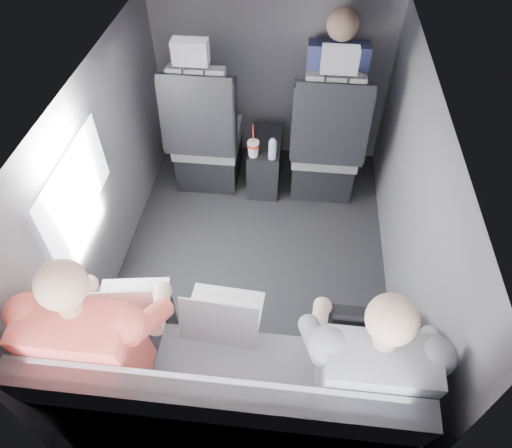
# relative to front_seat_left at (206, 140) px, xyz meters

# --- Properties ---
(floor) EXTENTS (2.60, 2.60, 0.00)m
(floor) POSITION_rel_front_seat_left_xyz_m (0.45, -0.84, -0.40)
(floor) COLOR black
(floor) RESTS_ON ground
(ceiling) EXTENTS (2.60, 2.60, 0.00)m
(ceiling) POSITION_rel_front_seat_left_xyz_m (0.45, -0.84, 0.95)
(ceiling) COLOR #B2B2AD
(ceiling) RESTS_ON panel_back
(panel_left) EXTENTS (0.02, 2.60, 1.35)m
(panel_left) POSITION_rel_front_seat_left_xyz_m (-0.45, -0.84, 0.27)
(panel_left) COLOR #56565B
(panel_left) RESTS_ON floor
(panel_right) EXTENTS (0.02, 2.60, 1.35)m
(panel_right) POSITION_rel_front_seat_left_xyz_m (1.35, -0.84, 0.27)
(panel_right) COLOR #56565B
(panel_right) RESTS_ON floor
(panel_front) EXTENTS (1.80, 0.02, 1.35)m
(panel_front) POSITION_rel_front_seat_left_xyz_m (0.45, 0.46, 0.27)
(panel_front) COLOR #56565B
(panel_front) RESTS_ON floor
(panel_back) EXTENTS (1.80, 0.02, 1.35)m
(panel_back) POSITION_rel_front_seat_left_xyz_m (0.45, -2.14, 0.27)
(panel_back) COLOR #56565B
(panel_back) RESTS_ON floor
(side_window) EXTENTS (0.02, 0.75, 0.42)m
(side_window) POSITION_rel_front_seat_left_xyz_m (-0.43, -1.14, 0.50)
(side_window) COLOR white
(side_window) RESTS_ON panel_left
(seatbelt) EXTENTS (0.35, 0.11, 0.59)m
(seatbelt) POSITION_rel_front_seat_left_xyz_m (0.90, -0.17, 0.40)
(seatbelt) COLOR black
(seatbelt) RESTS_ON front_seat_right
(front_seat_left) EXTENTS (0.52, 0.58, 1.26)m
(front_seat_left) POSITION_rel_front_seat_left_xyz_m (0.00, 0.00, 0.00)
(front_seat_left) COLOR black
(front_seat_left) RESTS_ON floor
(front_seat_right) EXTENTS (0.52, 0.58, 1.26)m
(front_seat_right) POSITION_rel_front_seat_left_xyz_m (0.90, 0.00, 0.00)
(front_seat_right) COLOR black
(front_seat_right) RESTS_ON floor
(center_console) EXTENTS (0.24, 0.48, 0.41)m
(center_console) POSITION_rel_front_seat_left_xyz_m (0.45, 0.04, -0.20)
(center_console) COLOR black
(center_console) RESTS_ON floor
(rear_bench) EXTENTS (1.60, 0.57, 0.92)m
(rear_bench) POSITION_rel_front_seat_left_xyz_m (0.45, -1.90, -0.09)
(rear_bench) COLOR #57585C
(rear_bench) RESTS_ON floor
(soda_cup) EXTENTS (0.09, 0.09, 0.27)m
(soda_cup) POSITION_rel_front_seat_left_xyz_m (0.38, -0.14, 0.07)
(soda_cup) COLOR white
(soda_cup) RESTS_ON center_console
(water_bottle) EXTENTS (0.06, 0.06, 0.17)m
(water_bottle) POSITION_rel_front_seat_left_xyz_m (0.52, -0.16, 0.08)
(water_bottle) COLOR #ABCEE8
(water_bottle) RESTS_ON center_console
(laptop_white) EXTENTS (0.37, 0.37, 0.25)m
(laptop_white) POSITION_rel_front_seat_left_xyz_m (-0.06, -1.63, 0.23)
(laptop_white) COLOR white
(laptop_white) RESTS_ON passenger_rear_left
(laptop_silver) EXTENTS (0.37, 0.34, 0.26)m
(laptop_silver) POSITION_rel_front_seat_left_xyz_m (0.40, -1.64, 0.23)
(laptop_silver) COLOR #B6B6BB
(laptop_silver) RESTS_ON rear_bench
(laptop_black) EXTENTS (0.30, 0.27, 0.22)m
(laptop_black) POSITION_rel_front_seat_left_xyz_m (1.04, -1.65, 0.23)
(laptop_black) COLOR black
(laptop_black) RESTS_ON passenger_rear_right
(passenger_rear_left) EXTENTS (0.53, 0.65, 1.27)m
(passenger_rear_left) POSITION_rel_front_seat_left_xyz_m (-0.10, -1.81, 0.25)
(passenger_rear_left) COLOR #2E2D32
(passenger_rear_left) RESTS_ON rear_bench
(passenger_rear_right) EXTENTS (0.52, 0.63, 1.24)m
(passenger_rear_right) POSITION_rel_front_seat_left_xyz_m (1.05, -1.81, 0.24)
(passenger_rear_right) COLOR navy
(passenger_rear_right) RESTS_ON rear_bench
(passenger_front_right) EXTENTS (0.42, 0.42, 0.89)m
(passenger_front_right) POSITION_rel_front_seat_left_xyz_m (0.92, 0.26, 0.36)
(passenger_front_right) COLOR navy
(passenger_front_right) RESTS_ON front_seat_right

